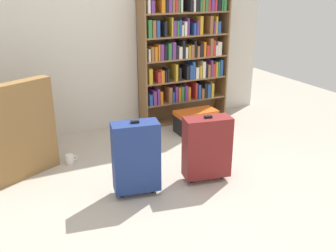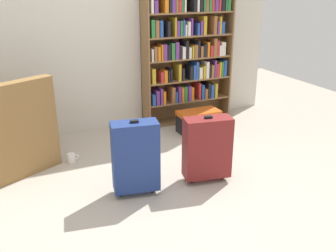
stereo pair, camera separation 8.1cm
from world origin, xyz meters
TOP-DOWN VIEW (x-y plane):
  - ground_plane at (0.00, 0.00)m, footprint 7.80×7.80m
  - back_wall at (0.00, 1.90)m, footprint 4.46×0.10m
  - bookshelf at (1.02, 1.70)m, footprint 1.15×0.26m
  - armchair at (-1.16, 1.18)m, footprint 0.94×0.94m
  - mug at (-0.61, 1.04)m, footprint 0.12×0.08m
  - storage_box at (0.96, 1.26)m, footprint 0.50×0.25m
  - suitcase_navy_blue at (-0.21, 0.20)m, footprint 0.41×0.25m
  - suitcase_dark_red at (0.45, 0.16)m, footprint 0.45×0.25m

SIDE VIEW (x-z plane):
  - ground_plane at x=0.00m, z-range 0.00..0.00m
  - mug at x=-0.61m, z-range 0.00..0.10m
  - storage_box at x=0.96m, z-range 0.01..0.27m
  - armchair at x=-1.16m, z-range -0.13..0.77m
  - suitcase_dark_red at x=0.45m, z-range 0.01..0.64m
  - suitcase_navy_blue at x=-0.21m, z-range 0.01..0.69m
  - bookshelf at x=1.02m, z-range 0.06..1.69m
  - back_wall at x=0.00m, z-range 0.00..2.60m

